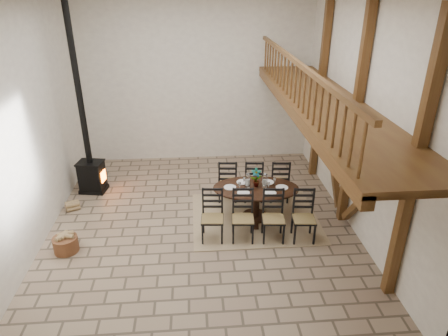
{
  "coord_description": "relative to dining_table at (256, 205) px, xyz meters",
  "views": [
    {
      "loc": [
        -0.12,
        -7.99,
        5.25
      ],
      "look_at": [
        0.56,
        0.4,
        1.27
      ],
      "focal_mm": 32.0,
      "sensor_mm": 36.0,
      "label": 1
    }
  ],
  "objects": [
    {
      "name": "room_shell",
      "position": [
        -0.1,
        -0.1,
        2.59
      ],
      "size": [
        7.02,
        8.02,
        5.01
      ],
      "color": "white",
      "rests_on": "ground"
    },
    {
      "name": "ground",
      "position": [
        -1.29,
        -0.1,
        -0.42
      ],
      "size": [
        8.0,
        8.0,
        0.0
      ],
      "primitive_type": "plane",
      "color": "gray",
      "rests_on": "ground"
    },
    {
      "name": "dining_table",
      "position": [
        0.0,
        0.0,
        0.0
      ],
      "size": [
        2.52,
        2.42,
        1.3
      ],
      "rotation": [
        0.0,
        0.0,
        -0.09
      ],
      "color": "black",
      "rests_on": "ground"
    },
    {
      "name": "log_basket",
      "position": [
        -4.2,
        -0.88,
        -0.23
      ],
      "size": [
        0.52,
        0.52,
        0.43
      ],
      "rotation": [
        0.0,
        0.0,
        0.3
      ],
      "color": "brown",
      "rests_on": "ground"
    },
    {
      "name": "wood_stove",
      "position": [
        -4.18,
        1.81,
        0.7
      ],
      "size": [
        0.75,
        0.63,
        5.0
      ],
      "rotation": [
        0.0,
        0.0,
        -0.17
      ],
      "color": "black",
      "rests_on": "ground"
    },
    {
      "name": "rug",
      "position": [
        0.01,
        0.1,
        -0.41
      ],
      "size": [
        3.0,
        2.5,
        0.02
      ],
      "primitive_type": "cube",
      "color": "tan",
      "rests_on": "ground"
    },
    {
      "name": "log_stack",
      "position": [
        -4.5,
        0.83,
        -0.31
      ],
      "size": [
        0.39,
        0.34,
        0.23
      ],
      "rotation": [
        0.0,
        0.0,
        0.43
      ],
      "color": "tan",
      "rests_on": "ground"
    }
  ]
}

